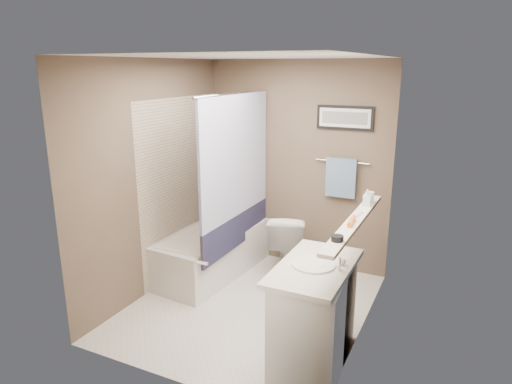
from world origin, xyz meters
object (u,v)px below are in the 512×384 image
at_px(hair_brush_front, 352,221).
at_px(glass_jar, 369,197).
at_px(toilet, 287,243).
at_px(vanity, 314,316).
at_px(soap_bottle, 367,198).
at_px(bathtub, 211,252).
at_px(candle_bowl_near, 337,238).

xyz_separation_m(hair_brush_front, glass_jar, (0.00, 0.64, 0.03)).
relative_size(toilet, vanity, 0.81).
bearing_deg(hair_brush_front, soap_bottle, 90.00).
bearing_deg(glass_jar, vanity, -101.12).
bearing_deg(bathtub, soap_bottle, -2.56).
bearing_deg(vanity, glass_jar, 74.97).
distance_m(toilet, soap_bottle, 1.44).
distance_m(candle_bowl_near, soap_bottle, 0.95).
relative_size(toilet, hair_brush_front, 3.30).
bearing_deg(toilet, candle_bowl_near, 104.98).
height_order(vanity, glass_jar, glass_jar).
distance_m(vanity, soap_bottle, 1.16).
xyz_separation_m(hair_brush_front, soap_bottle, (0.00, 0.54, 0.05)).
bearing_deg(soap_bottle, toilet, 148.07).
relative_size(bathtub, toilet, 2.06).
distance_m(vanity, glass_jar, 1.23).
bearing_deg(glass_jar, toilet, 152.64).
relative_size(toilet, candle_bowl_near, 8.07).
height_order(bathtub, vanity, vanity).
distance_m(vanity, hair_brush_front, 0.82).
xyz_separation_m(bathtub, toilet, (0.79, 0.39, 0.11)).
bearing_deg(toilet, bathtub, 8.68).
bearing_deg(soap_bottle, glass_jar, 90.00).
height_order(hair_brush_front, glass_jar, glass_jar).
xyz_separation_m(glass_jar, soap_bottle, (0.00, -0.11, 0.02)).
bearing_deg(bathtub, vanity, -28.83).
relative_size(hair_brush_front, glass_jar, 2.20).
height_order(bathtub, soap_bottle, soap_bottle).
xyz_separation_m(bathtub, soap_bottle, (1.79, -0.24, 0.94)).
height_order(vanity, candle_bowl_near, candle_bowl_near).
relative_size(vanity, hair_brush_front, 4.09).
distance_m(bathtub, glass_jar, 2.01).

